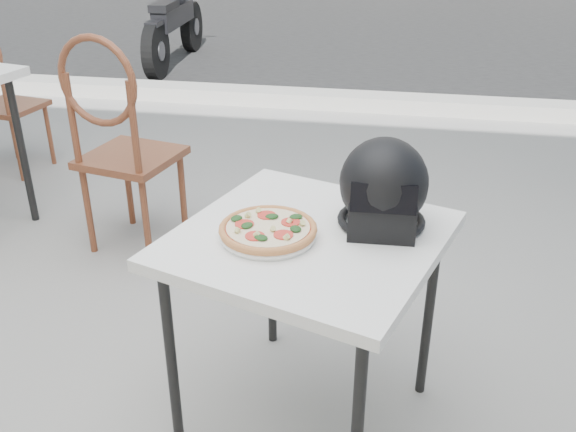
% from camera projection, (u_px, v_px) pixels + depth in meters
% --- Properties ---
extents(ground, '(80.00, 80.00, 0.00)m').
position_uv_depth(ground, '(195.00, 308.00, 2.77)').
color(ground, gray).
rests_on(ground, ground).
extents(street_asphalt, '(30.00, 8.00, 0.00)m').
position_uv_depth(street_asphalt, '(347.00, 21.00, 8.92)').
color(street_asphalt, black).
rests_on(street_asphalt, ground).
extents(curb, '(30.00, 0.25, 0.12)m').
position_uv_depth(curb, '(303.00, 98.00, 5.38)').
color(curb, '#9D9B93').
rests_on(curb, ground).
extents(cafe_table_main, '(0.94, 0.94, 0.70)m').
position_uv_depth(cafe_table_main, '(308.00, 253.00, 1.92)').
color(cafe_table_main, white).
rests_on(cafe_table_main, ground).
extents(plate, '(0.32, 0.32, 0.02)m').
position_uv_depth(plate, '(268.00, 235.00, 1.87)').
color(plate, white).
rests_on(plate, cafe_table_main).
extents(pizza, '(0.37, 0.37, 0.04)m').
position_uv_depth(pizza, '(268.00, 229.00, 1.86)').
color(pizza, '#C27E47').
rests_on(pizza, plate).
extents(helmet, '(0.28, 0.29, 0.27)m').
position_uv_depth(helmet, '(383.00, 189.00, 1.88)').
color(helmet, black).
rests_on(helmet, cafe_table_main).
extents(cafe_chair_main, '(0.49, 0.49, 1.08)m').
position_uv_depth(cafe_chair_main, '(118.00, 136.00, 2.95)').
color(cafe_chair_main, brown).
rests_on(cafe_chair_main, ground).
extents(motorcycle, '(0.46, 1.79, 0.89)m').
position_uv_depth(motorcycle, '(174.00, 25.00, 6.54)').
color(motorcycle, black).
rests_on(motorcycle, street_asphalt).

